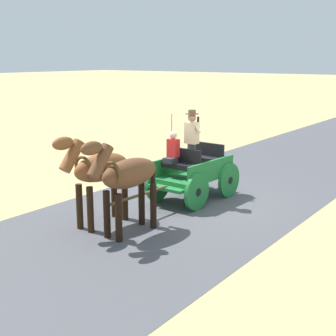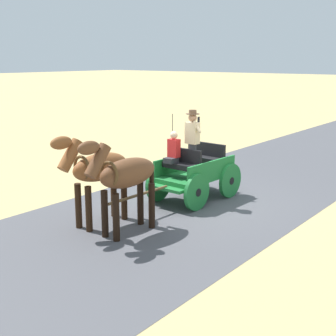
% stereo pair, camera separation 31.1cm
% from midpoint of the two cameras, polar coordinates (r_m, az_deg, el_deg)
% --- Properties ---
extents(ground_plane, '(200.00, 200.00, 0.00)m').
position_cam_midpoint_polar(ground_plane, '(13.07, 4.54, -3.96)').
color(ground_plane, tan).
extents(road_surface, '(5.86, 160.00, 0.01)m').
position_cam_midpoint_polar(road_surface, '(13.07, 4.54, -3.95)').
color(road_surface, '#4C4C51').
rests_on(road_surface, ground).
extents(horse_drawn_carriage, '(1.51, 4.51, 2.50)m').
position_cam_midpoint_polar(horse_drawn_carriage, '(12.97, 3.72, -0.35)').
color(horse_drawn_carriage, '#1E7233').
rests_on(horse_drawn_carriage, ground).
extents(horse_near_side, '(0.66, 2.13, 2.21)m').
position_cam_midpoint_polar(horse_near_side, '(10.34, -4.38, -0.93)').
color(horse_near_side, brown).
rests_on(horse_near_side, ground).
extents(horse_off_side, '(0.64, 2.13, 2.21)m').
position_cam_midpoint_polar(horse_off_side, '(10.97, -7.69, -0.20)').
color(horse_off_side, brown).
rests_on(horse_off_side, ground).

